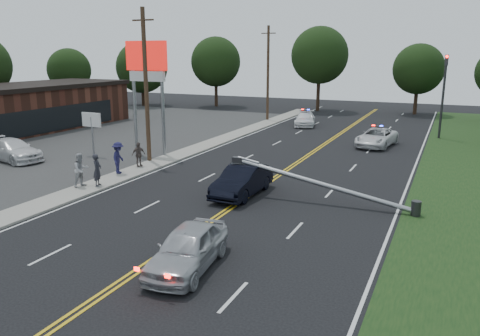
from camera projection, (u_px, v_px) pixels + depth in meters
The scene contains 24 objects.
ground at pixel (166, 251), 17.36m from camera, with size 120.00×120.00×0.00m, color black.
parking_lot at pixel (11, 154), 34.25m from camera, with size 25.00×60.00×0.01m, color #2D2D2D.
sidewalk at pixel (142, 169), 29.57m from camera, with size 1.80×70.00×0.12m, color gray.
centerline_yellow at pixel (265, 184), 26.20m from camera, with size 0.36×80.00×0.00m, color gold.
pylon_sign at pixel (147, 70), 32.53m from camera, with size 3.20×0.35×8.00m.
small_sign at pixel (92, 123), 33.05m from camera, with size 1.60×0.14×3.10m.
traffic_signal at pixel (444, 89), 39.53m from camera, with size 0.28×0.41×7.05m.
fallen_streetlight at pixel (331, 186), 22.53m from camera, with size 9.36×0.44×1.91m.
utility_pole_mid at pixel (146, 86), 30.46m from camera, with size 1.60×0.28×10.00m.
utility_pole_far at pixel (268, 73), 49.90m from camera, with size 1.60×0.28×10.00m.
tree_3 at pixel (69, 70), 58.66m from camera, with size 5.33×5.33×7.80m.
tree_4 at pixel (142, 67), 64.63m from camera, with size 7.04×7.04×8.79m.
tree_5 at pixel (216, 62), 63.47m from camera, with size 6.70×6.70×9.39m.
tree_6 at pixel (320, 55), 58.26m from camera, with size 7.09×7.09×10.47m.
tree_7 at pixel (418, 69), 55.18m from camera, with size 5.93×5.93×8.32m.
crashed_sedan at pixel (242, 181), 24.10m from camera, with size 1.64×4.69×1.55m, color black.
waiting_sedan at pixel (188, 248), 15.84m from camera, with size 1.75×4.34×1.48m, color #B0B2B8.
parked_car at pixel (12, 150), 31.90m from camera, with size 2.07×5.10×1.48m, color silver.
emergency_a at pixel (377, 137), 36.86m from camera, with size 2.32×5.03×1.40m, color silver.
emergency_b at pixel (305, 119), 47.34m from camera, with size 1.92×4.73×1.37m, color white.
bystander_a at pixel (97, 170), 25.37m from camera, with size 0.64×0.42×1.76m, color #26262E.
bystander_b at pixel (81, 170), 25.23m from camera, with size 0.90×0.70×1.85m, color #A5A4A9.
bystander_c at pixel (118, 158), 28.00m from camera, with size 1.23×0.71×1.91m, color #1C1B43.
bystander_d at pixel (138, 154), 29.74m from camera, with size 0.92×0.38×1.56m, color #594B47.
Camera 1 is at (9.17, -13.54, 7.16)m, focal length 35.00 mm.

